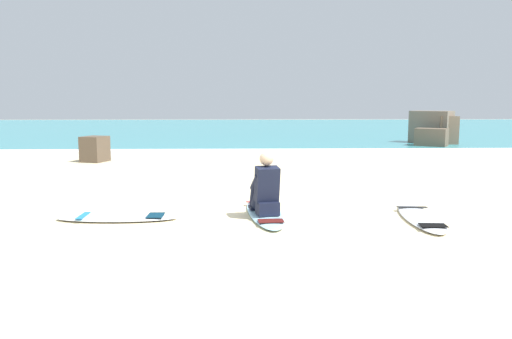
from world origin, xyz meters
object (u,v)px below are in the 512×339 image
(surfboard_spare_near, at_px, (117,218))
(shoreline_rock, at_px, (95,149))
(surfboard_main, at_px, (265,212))
(surfboard_spare_far, at_px, (421,217))
(surfer_seated, at_px, (266,190))

(surfboard_spare_near, bearing_deg, shoreline_rock, 107.71)
(surfboard_main, distance_m, surfboard_spare_near, 2.25)
(shoreline_rock, bearing_deg, surfboard_main, -57.14)
(surfboard_spare_near, height_order, shoreline_rock, shoreline_rock)
(surfboard_spare_far, height_order, shoreline_rock, shoreline_rock)
(surfboard_spare_far, bearing_deg, surfer_seated, 175.30)
(surfer_seated, height_order, surfboard_spare_far, surfer_seated)
(surfboard_main, relative_size, surfboard_spare_near, 1.32)
(surfer_seated, xyz_separation_m, shoreline_rock, (-4.62, 7.40, -0.06))
(surfboard_spare_near, relative_size, surfboard_spare_far, 0.88)
(surfboard_spare_far, bearing_deg, surfboard_main, 169.15)
(shoreline_rock, bearing_deg, surfboard_spare_near, -72.29)
(surfboard_main, bearing_deg, surfboard_spare_far, -10.85)
(surfboard_main, relative_size, shoreline_rock, 3.23)
(surfer_seated, xyz_separation_m, surfboard_spare_near, (-2.23, -0.07, -0.40))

